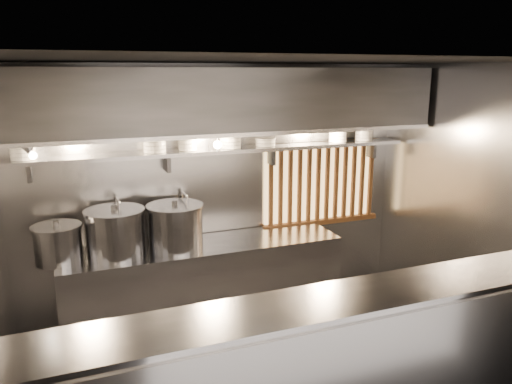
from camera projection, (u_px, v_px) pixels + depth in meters
floor at (269, 369)px, 4.67m from camera, size 4.50×4.50×0.00m
ceiling at (271, 60)px, 4.01m from camera, size 4.50×4.50×0.00m
wall_back at (219, 190)px, 5.69m from camera, size 4.50×0.00×4.50m
wall_right at (471, 203)px, 5.13m from camera, size 0.00×3.00×3.00m
serving_counter at (320, 372)px, 3.66m from camera, size 4.50×0.56×1.13m
cooking_bench at (205, 283)px, 5.48m from camera, size 3.00×0.70×0.90m
bowl_shelf at (223, 150)px, 5.42m from camera, size 4.40×0.34×0.04m
exhaust_hood at (229, 101)px, 5.09m from camera, size 4.40×0.81×0.65m
wood_screen at (322, 183)px, 6.12m from camera, size 1.56×0.09×1.04m
faucet_left at (118, 210)px, 5.19m from camera, size 0.04×0.30×0.50m
faucet_right at (184, 204)px, 5.44m from camera, size 0.04×0.30×0.50m
heat_lamp at (29, 149)px, 4.28m from camera, size 0.25×0.35×0.20m
pendant_bulb at (218, 145)px, 5.26m from camera, size 0.09×0.09×0.19m
stock_pot_left at (58, 243)px, 4.84m from camera, size 0.51×0.51×0.41m
stock_pot_mid at (116, 232)px, 5.00m from camera, size 0.71×0.71×0.52m
stock_pot_right at (175, 226)px, 5.21m from camera, size 0.64×0.64×0.51m
bowl_stack_0 at (23, 151)px, 4.69m from camera, size 0.24×0.24×0.17m
bowl_stack_1 at (155, 144)px, 5.13m from camera, size 0.24×0.24×0.17m
bowl_stack_2 at (188, 144)px, 5.26m from camera, size 0.21×0.21×0.13m
bowl_stack_3 at (230, 142)px, 5.43m from camera, size 0.24×0.24×0.13m
bowl_stack_4 at (265, 142)px, 5.58m from camera, size 0.24×0.24×0.09m
bowl_stack_5 at (338, 135)px, 5.90m from camera, size 0.22×0.22×0.17m
bowl_stack_6 at (364, 135)px, 6.03m from camera, size 0.22×0.22×0.13m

